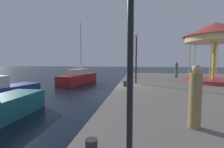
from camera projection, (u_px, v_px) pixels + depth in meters
The scene contains 9 objects.
ground_plane at pixel (117, 95), 12.67m from camera, with size 120.00×120.00×0.00m, color black.
sailboat_red at pixel (78, 78), 19.22m from camera, with size 2.98×6.37×7.29m.
motorboat_blue at pixel (0, 89), 12.28m from camera, with size 2.96×5.65×1.59m.
carousel at pixel (215, 38), 13.93m from camera, with size 5.40×5.40×5.23m.
lamp_post_mid_promenade at pixel (136, 49), 13.46m from camera, with size 0.36×0.36×4.20m.
lamp_post_far_end at pixel (132, 52), 18.83m from camera, with size 0.36×0.36×4.19m.
bollard_north at pixel (125, 84), 12.02m from camera, with size 0.24×0.24×0.40m, color #2D2D33.
person_far_corner at pixel (195, 98), 4.58m from camera, with size 0.34×0.34×1.82m.
person_mid_promenade at pixel (176, 70), 18.25m from camera, with size 0.34×0.34×1.86m.
Camera 1 is at (1.53, -12.40, 2.72)m, focal length 25.83 mm.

